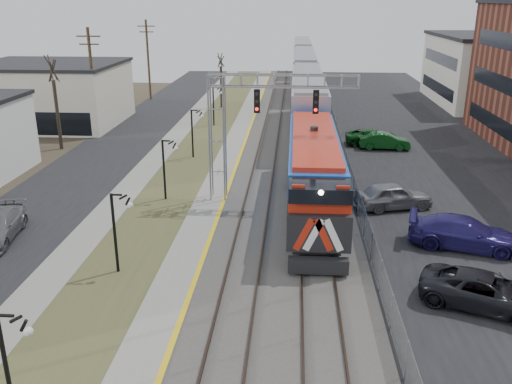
# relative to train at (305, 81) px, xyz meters

# --- Properties ---
(street_west) EXTENTS (7.00, 120.00, 0.04)m
(street_west) POSITION_rel_train_xyz_m (-17.00, -27.42, -2.90)
(street_west) COLOR black
(street_west) RESTS_ON ground
(sidewalk) EXTENTS (2.00, 120.00, 0.08)m
(sidewalk) POSITION_rel_train_xyz_m (-12.50, -27.42, -2.88)
(sidewalk) COLOR gray
(sidewalk) RESTS_ON ground
(grass_median) EXTENTS (4.00, 120.00, 0.06)m
(grass_median) POSITION_rel_train_xyz_m (-9.50, -27.42, -2.89)
(grass_median) COLOR #464B28
(grass_median) RESTS_ON ground
(platform) EXTENTS (2.00, 120.00, 0.24)m
(platform) POSITION_rel_train_xyz_m (-6.50, -27.42, -2.80)
(platform) COLOR gray
(platform) RESTS_ON ground
(ballast_bed) EXTENTS (8.00, 120.00, 0.20)m
(ballast_bed) POSITION_rel_train_xyz_m (-1.50, -27.42, -2.82)
(ballast_bed) COLOR #595651
(ballast_bed) RESTS_ON ground
(parking_lot) EXTENTS (16.00, 120.00, 0.04)m
(parking_lot) POSITION_rel_train_xyz_m (10.50, -27.42, -2.90)
(parking_lot) COLOR black
(parking_lot) RESTS_ON ground
(platform_edge) EXTENTS (0.24, 120.00, 0.01)m
(platform_edge) POSITION_rel_train_xyz_m (-5.62, -27.42, -2.67)
(platform_edge) COLOR gold
(platform_edge) RESTS_ON platform
(track_near) EXTENTS (1.58, 120.00, 0.15)m
(track_near) POSITION_rel_train_xyz_m (-3.50, -27.42, -2.64)
(track_near) COLOR #2D2119
(track_near) RESTS_ON ballast_bed
(track_far) EXTENTS (1.58, 120.00, 0.15)m
(track_far) POSITION_rel_train_xyz_m (-0.00, -27.42, -2.64)
(track_far) COLOR #2D2119
(track_far) RESTS_ON ballast_bed
(train) EXTENTS (3.00, 85.85, 5.33)m
(train) POSITION_rel_train_xyz_m (0.00, 0.00, 0.00)
(train) COLOR #154BB0
(train) RESTS_ON ground
(signal_gantry) EXTENTS (9.00, 1.07, 8.15)m
(signal_gantry) POSITION_rel_train_xyz_m (-4.28, -34.42, 2.67)
(signal_gantry) COLOR gray
(signal_gantry) RESTS_ON ground
(lampposts) EXTENTS (0.14, 62.14, 4.00)m
(lampposts) POSITION_rel_train_xyz_m (-9.50, -44.13, -0.92)
(lampposts) COLOR black
(lampposts) RESTS_ON ground
(fence) EXTENTS (0.04, 120.00, 1.60)m
(fence) POSITION_rel_train_xyz_m (2.70, -27.42, -2.12)
(fence) COLOR gray
(fence) RESTS_ON ground
(bare_trees) EXTENTS (12.30, 42.30, 5.95)m
(bare_trees) POSITION_rel_train_xyz_m (-18.16, -23.50, -0.22)
(bare_trees) COLOR #382D23
(bare_trees) RESTS_ON ground
(car_lot_c) EXTENTS (5.87, 4.35, 1.48)m
(car_lot_c) POSITION_rel_train_xyz_m (6.92, -46.43, -2.18)
(car_lot_c) COLOR black
(car_lot_c) RESTS_ON ground
(car_lot_d) EXTENTS (6.04, 3.62, 1.64)m
(car_lot_d) POSITION_rel_train_xyz_m (7.72, -40.50, -2.10)
(car_lot_d) COLOR navy
(car_lot_d) RESTS_ON ground
(car_lot_e) EXTENTS (5.11, 3.11, 1.63)m
(car_lot_e) POSITION_rel_train_xyz_m (5.00, -34.97, -2.11)
(car_lot_e) COLOR slate
(car_lot_e) RESTS_ON ground
(car_lot_f) EXTENTS (4.38, 1.68, 1.43)m
(car_lot_f) POSITION_rel_train_xyz_m (6.62, -20.65, -2.21)
(car_lot_f) COLOR #0E4615
(car_lot_f) RESTS_ON ground
(car_lot_g) EXTENTS (5.03, 2.37, 1.39)m
(car_lot_g) POSITION_rel_train_xyz_m (5.87, -19.27, -2.22)
(car_lot_g) COLOR #0D4413
(car_lot_g) RESTS_ON ground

